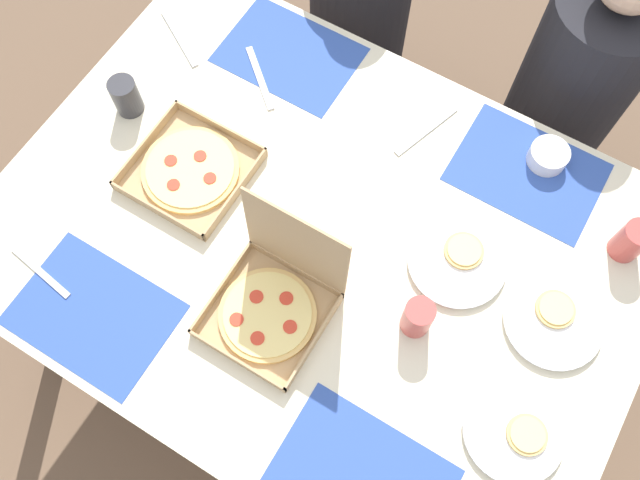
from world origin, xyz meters
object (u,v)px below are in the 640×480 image
at_px(pizza_box_edge_far, 274,300).
at_px(diner_left_seat, 359,14).
at_px(diner_right_seat, 561,107).
at_px(plate_far_left, 515,432).
at_px(plate_far_right, 458,261).
at_px(pizza_box_center, 191,170).
at_px(cup_dark, 126,96).
at_px(plate_near_right, 553,321).
at_px(cup_clear_right, 418,317).
at_px(cup_spare, 631,241).
at_px(condiment_bowl, 548,156).

relative_size(pizza_box_edge_far, diner_left_seat, 0.25).
distance_m(pizza_box_edge_far, diner_right_seat, 1.12).
bearing_deg(plate_far_left, plate_far_right, 133.97).
height_order(pizza_box_center, cup_dark, cup_dark).
xyz_separation_m(pizza_box_center, cup_dark, (-0.24, 0.07, 0.04)).
bearing_deg(cup_dark, plate_near_right, 1.48).
xyz_separation_m(pizza_box_center, plate_far_right, (0.68, 0.13, -0.00)).
distance_m(plate_far_right, cup_clear_right, 0.19).
xyz_separation_m(plate_far_left, cup_dark, (-1.20, 0.24, 0.04)).
xyz_separation_m(pizza_box_edge_far, cup_spare, (0.63, 0.54, 0.01)).
bearing_deg(condiment_bowl, plate_far_left, -72.14).
distance_m(cup_clear_right, diner_right_seat, 0.95).
height_order(pizza_box_edge_far, condiment_bowl, pizza_box_edge_far).
distance_m(plate_near_right, cup_dark, 1.17).
bearing_deg(pizza_box_center, diner_right_seat, 49.36).
distance_m(cup_dark, diner_right_seat, 1.27).
bearing_deg(plate_near_right, cup_spare, 73.96).
bearing_deg(diner_right_seat, diner_left_seat, -180.00).
distance_m(plate_far_left, cup_dark, 1.22).
bearing_deg(condiment_bowl, pizza_box_center, -147.01).
bearing_deg(diner_left_seat, diner_right_seat, 0.00).
height_order(plate_far_left, diner_right_seat, diner_right_seat).
height_order(plate_near_right, plate_far_left, same).
relative_size(pizza_box_edge_far, plate_near_right, 1.29).
bearing_deg(plate_near_right, cup_clear_right, -148.13).
bearing_deg(plate_far_left, condiment_bowl, 107.86).
xyz_separation_m(condiment_bowl, diner_left_seat, (-0.73, 0.36, -0.26)).
bearing_deg(pizza_box_center, plate_near_right, 6.47).
bearing_deg(diner_left_seat, pizza_box_center, -91.37).
bearing_deg(condiment_bowl, diner_left_seat, 153.92).
bearing_deg(plate_far_left, diner_left_seat, 132.98).
relative_size(plate_near_right, cup_dark, 2.19).
xyz_separation_m(plate_near_right, diner_right_seat, (-0.21, 0.74, -0.24)).
bearing_deg(cup_dark, condiment_bowl, 22.47).
xyz_separation_m(pizza_box_center, condiment_bowl, (0.75, 0.49, 0.01)).
height_order(plate_far_left, cup_dark, cup_dark).
relative_size(plate_far_left, diner_right_seat, 0.19).
bearing_deg(diner_right_seat, pizza_box_center, -130.64).
xyz_separation_m(pizza_box_center, cup_clear_right, (0.66, -0.06, 0.04)).
height_order(cup_spare, diner_right_seat, diner_right_seat).
height_order(pizza_box_center, plate_far_left, pizza_box_center).
distance_m(pizza_box_center, cup_spare, 1.06).
relative_size(pizza_box_edge_far, cup_spare, 2.68).
bearing_deg(plate_near_right, diner_right_seat, 105.70).
relative_size(plate_far_left, cup_spare, 2.00).
bearing_deg(cup_dark, diner_right_seat, 38.41).
bearing_deg(plate_far_left, plate_near_right, 95.82).
xyz_separation_m(cup_spare, diner_right_seat, (-0.28, 0.49, -0.29)).
height_order(cup_spare, cup_dark, cup_spare).
bearing_deg(plate_far_right, pizza_box_edge_far, -134.99).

